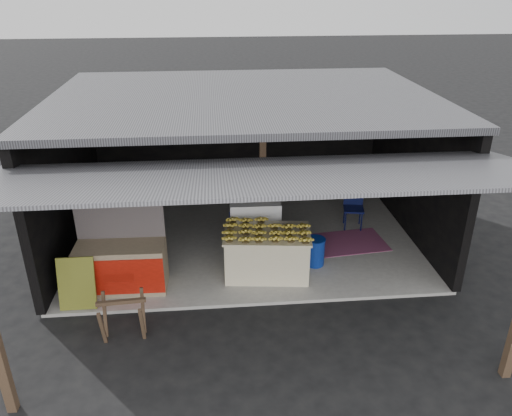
{
  "coord_description": "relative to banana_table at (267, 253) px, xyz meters",
  "views": [
    {
      "loc": [
        -0.63,
        -6.86,
        5.06
      ],
      "look_at": [
        0.14,
        1.54,
        1.1
      ],
      "focal_mm": 35.0,
      "sensor_mm": 36.0,
      "label": 1
    }
  ],
  "objects": [
    {
      "name": "neighbor_stall",
      "position": [
        -2.55,
        -0.22,
        0.04
      ],
      "size": [
        1.52,
        0.71,
        1.56
      ],
      "rotation": [
        0.0,
        0.0,
        -0.02
      ],
      "color": "#998466",
      "rests_on": "concrete_slab"
    },
    {
      "name": "sawhorse",
      "position": [
        -2.35,
        -1.54,
        -0.04
      ],
      "size": [
        0.73,
        0.66,
        0.7
      ],
      "rotation": [
        0.0,
        0.0,
        0.07
      ],
      "color": "#483324",
      "rests_on": "ground"
    },
    {
      "name": "picture_frames",
      "position": [
        -0.45,
        3.98,
        1.45
      ],
      "size": [
        1.62,
        0.04,
        0.46
      ],
      "color": "black",
      "rests_on": "shophouse"
    },
    {
      "name": "shophouse",
      "position": [
        -0.28,
        1.9,
        1.61
      ],
      "size": [
        7.4,
        7.29,
        3.02
      ],
      "color": "black",
      "rests_on": "ground"
    },
    {
      "name": "plastic_chair",
      "position": [
        2.07,
        1.75,
        0.1
      ],
      "size": [
        0.49,
        0.49,
        0.89
      ],
      "rotation": [
        0.0,
        0.0,
        -0.18
      ],
      "color": "#0A0F3A",
      "rests_on": "concrete_slab"
    },
    {
      "name": "banana_table",
      "position": [
        0.0,
        0.0,
        0.0
      ],
      "size": [
        1.63,
        1.11,
        0.85
      ],
      "rotation": [
        0.0,
        0.0,
        -0.11
      ],
      "color": "silver",
      "rests_on": "concrete_slab"
    },
    {
      "name": "banana_pile",
      "position": [
        0.0,
        0.0,
        0.5
      ],
      "size": [
        1.5,
        1.0,
        0.17
      ],
      "primitive_type": null,
      "rotation": [
        0.0,
        0.0,
        -0.11
      ],
      "color": "yellow",
      "rests_on": "banana_table"
    },
    {
      "name": "magenta_rug",
      "position": [
        1.79,
        1.0,
        -0.42
      ],
      "size": [
        1.6,
        1.16,
        0.01
      ],
      "primitive_type": "cube",
      "rotation": [
        0.0,
        0.0,
        0.11
      ],
      "color": "#7D1B4C",
      "rests_on": "concrete_slab"
    },
    {
      "name": "concrete_slab",
      "position": [
        -0.29,
        1.59,
        -0.45
      ],
      "size": [
        7.0,
        5.0,
        0.06
      ],
      "primitive_type": "cube",
      "color": "gray",
      "rests_on": "ground"
    },
    {
      "name": "ground",
      "position": [
        -0.29,
        -0.91,
        -0.48
      ],
      "size": [
        80.0,
        80.0,
        0.0
      ],
      "primitive_type": "plane",
      "color": "black",
      "rests_on": "ground"
    },
    {
      "name": "green_signboard",
      "position": [
        -3.2,
        -0.72,
        0.02
      ],
      "size": [
        0.59,
        0.26,
        0.87
      ],
      "primitive_type": "cube",
      "rotation": [
        -0.25,
        0.0,
        0.0
      ],
      "color": "black",
      "rests_on": "concrete_slab"
    },
    {
      "name": "water_barrel",
      "position": [
        0.94,
        0.23,
        -0.17
      ],
      "size": [
        0.35,
        0.35,
        0.52
      ],
      "primitive_type": "cylinder",
      "color": "navy",
      "rests_on": "concrete_slab"
    },
    {
      "name": "white_crate",
      "position": [
        -0.14,
        0.93,
        0.11
      ],
      "size": [
        0.98,
        0.68,
        1.07
      ],
      "rotation": [
        0.0,
        0.0,
        -0.02
      ],
      "color": "white",
      "rests_on": "concrete_slab"
    }
  ]
}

